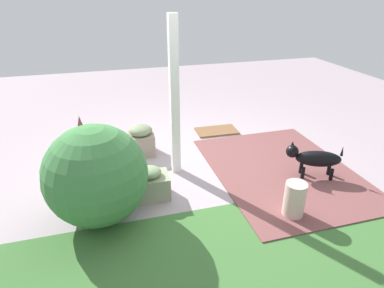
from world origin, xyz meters
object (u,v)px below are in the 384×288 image
Objects in this scene: dog at (314,158)px; doormat at (217,131)px; porch_pillar at (174,100)px; stone_planter_nearest at (141,140)px; round_shrub at (96,175)px; stone_planter_mid at (151,184)px; terracotta_pot_spiky at (82,138)px; ceramic_urn at (294,200)px.

dog is 1.88m from doormat.
stone_planter_nearest is at bearing -58.81° from porch_pillar.
dog is (-1.66, 0.66, -0.72)m from porch_pillar.
porch_pillar is 1.88× the size of round_shrub.
porch_pillar is at bearing -129.21° from stone_planter_mid.
round_shrub is at bearing 96.86° from terracotta_pot_spiky.
dog is (-2.09, 0.14, 0.10)m from stone_planter_mid.
terracotta_pot_spiky is at bearing -58.78° from stone_planter_mid.
stone_planter_nearest is 0.65× the size of dog.
stone_planter_nearest is at bearing -54.48° from ceramic_urn.
terracotta_pot_spiky is (0.18, -1.50, -0.23)m from round_shrub.
ceramic_urn is at bearing 165.12° from round_shrub.
dog is (-2.85, 1.40, -0.03)m from terracotta_pot_spiky.
ceramic_urn is (-1.37, 1.92, -0.02)m from stone_planter_nearest.
round_shrub reaches higher than stone_planter_mid.
porch_pillar is 1.82m from ceramic_urn.
doormat is at bearing -171.18° from terracotta_pot_spiky.
porch_pillar reaches higher than ceramic_urn.
ceramic_urn is at bearing 125.52° from stone_planter_nearest.
doormat is (0.03, -2.37, -0.19)m from ceramic_urn.
stone_planter_nearest is 1.56m from round_shrub.
ceramic_urn is (-1.00, 1.30, -0.80)m from porch_pillar.
stone_planter_nearest reaches higher than ceramic_urn.
dog is at bearing -177.76° from round_shrub.
doormat is at bearing -131.29° from stone_planter_mid.
porch_pillar is at bearing -52.59° from ceramic_urn.
round_shrub is at bearing 37.29° from porch_pillar.
stone_planter_nearest reaches higher than stone_planter_mid.
round_shrub is (0.64, 1.38, 0.31)m from stone_planter_nearest.
round_shrub is 2.68m from dog.
round_shrub reaches higher than terracotta_pot_spiky.
stone_planter_nearest is 1.14m from stone_planter_mid.
stone_planter_nearest is 0.42× the size of round_shrub.
ceramic_urn is 2.38m from doormat.
stone_planter_nearest is at bearing 171.83° from terracotta_pot_spiky.
dog is at bearing 158.16° from porch_pillar.
stone_planter_mid is at bearing -3.80° from dog.
round_shrub is at bearing 2.24° from dog.
terracotta_pot_spiky is at bearing 8.82° from doormat.
stone_planter_mid is 0.64× the size of dog.
terracotta_pot_spiky is (1.19, -0.73, -0.69)m from porch_pillar.
stone_planter_mid is at bearing -28.58° from ceramic_urn.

